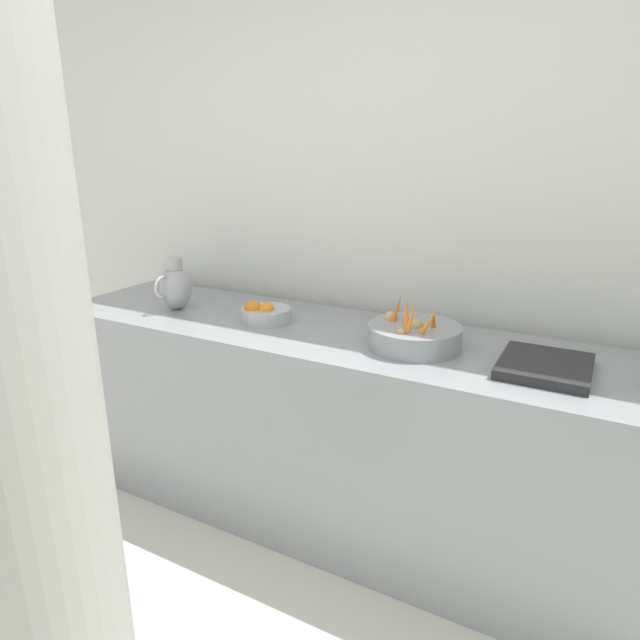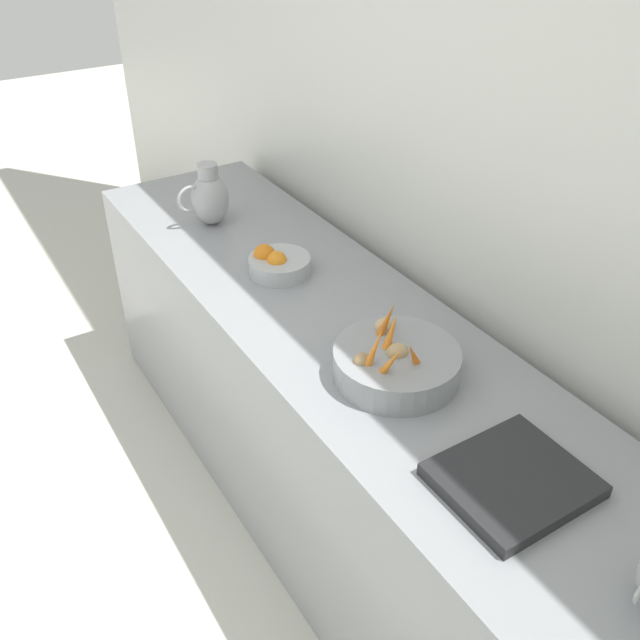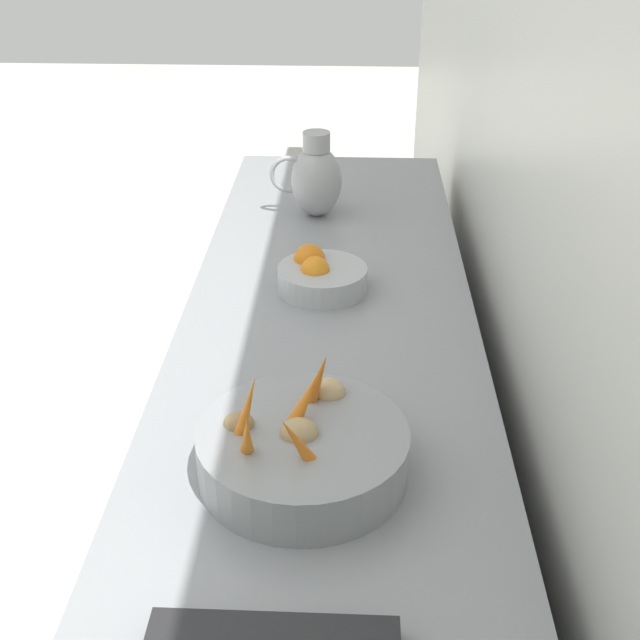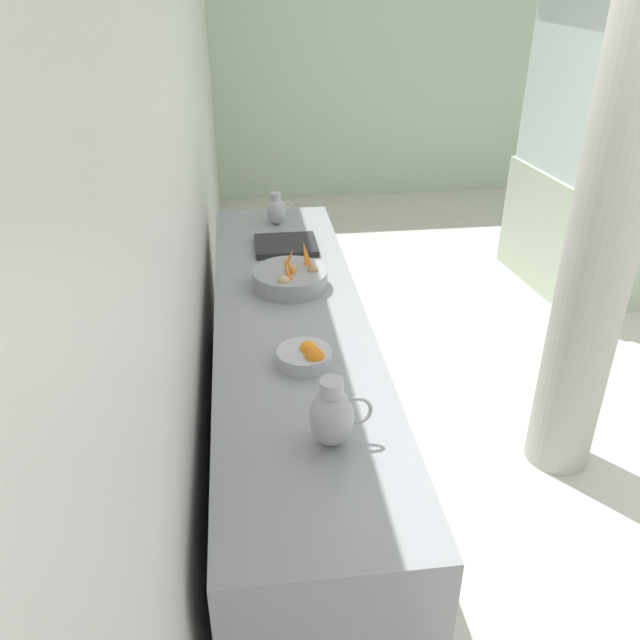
{
  "view_description": "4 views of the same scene",
  "coord_description": "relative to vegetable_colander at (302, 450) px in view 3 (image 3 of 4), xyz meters",
  "views": [
    {
      "loc": [
        0.48,
        0.88,
        1.66
      ],
      "look_at": [
        -1.43,
        -0.15,
        0.98
      ],
      "focal_mm": 30.6,
      "sensor_mm": 36.0,
      "label": 1
    },
    {
      "loc": [
        -0.44,
        1.49,
        2.19
      ],
      "look_at": [
        -1.34,
        0.04,
        1.04
      ],
      "focal_mm": 39.45,
      "sensor_mm": 36.0,
      "label": 2
    },
    {
      "loc": [
        -1.55,
        1.36,
        1.85
      ],
      "look_at": [
        -1.48,
        -0.1,
        1.03
      ],
      "focal_mm": 45.81,
      "sensor_mm": 36.0,
      "label": 3
    },
    {
      "loc": [
        -1.69,
        -2.68,
        2.38
      ],
      "look_at": [
        -1.38,
        -0.23,
        0.99
      ],
      "focal_mm": 37.3,
      "sensor_mm": 36.0,
      "label": 4
    }
  ],
  "objects": [
    {
      "name": "prep_counter",
      "position": [
        -0.03,
        -0.3,
        -0.51
      ],
      "size": [
        0.69,
        2.88,
        0.92
      ],
      "primitive_type": "cube",
      "color": "gray",
      "rests_on": "ground_plane"
    },
    {
      "name": "vegetable_colander",
      "position": [
        0.0,
        0.0,
        0.0
      ],
      "size": [
        0.37,
        0.37,
        0.22
      ],
      "color": "gray",
      "rests_on": "prep_counter"
    },
    {
      "name": "metal_pitcher_tall",
      "position": [
        0.03,
        -1.19,
        0.07
      ],
      "size": [
        0.21,
        0.15,
        0.25
      ],
      "color": "#A3A3A8",
      "rests_on": "prep_counter"
    },
    {
      "name": "orange_bowl",
      "position": [
        -0.0,
        -0.7,
        -0.01
      ],
      "size": [
        0.22,
        0.22,
        0.1
      ],
      "color": "#ADAFB5",
      "rests_on": "prep_counter"
    }
  ]
}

